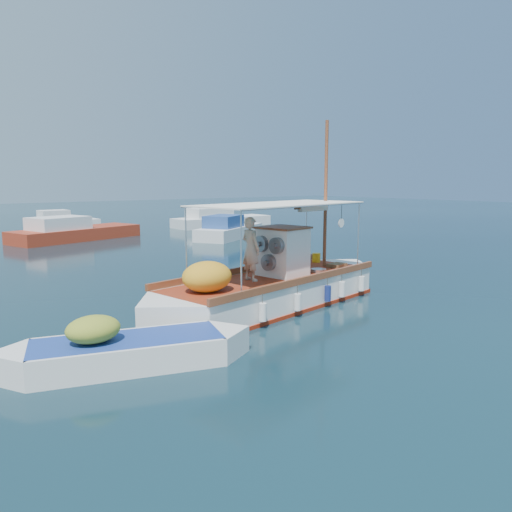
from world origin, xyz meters
TOP-DOWN VIEW (x-y plane):
  - ground at (0.00, 0.00)m, footprint 160.00×160.00m
  - fishing_caique at (-0.58, 0.20)m, footprint 9.91×3.87m
  - dinghy at (-6.26, -1.85)m, footprint 5.21×2.64m
  - bg_boat_n at (0.15, 21.53)m, footprint 8.90×5.07m
  - bg_boat_ne at (8.94, 16.29)m, footprint 6.79×5.23m
  - bg_boat_e at (13.30, 23.93)m, footprint 8.86×2.91m
  - bg_boat_far_n at (1.66, 28.83)m, footprint 5.25×2.19m

SIDE VIEW (x-z plane):
  - ground at x=0.00m, z-range 0.00..0.00m
  - dinghy at x=-6.26m, z-range -0.39..0.95m
  - bg_boat_n at x=0.15m, z-range -0.41..1.39m
  - bg_boat_ne at x=8.94m, z-range -0.41..1.39m
  - bg_boat_e at x=13.30m, z-range -0.41..1.39m
  - bg_boat_far_n at x=1.66m, z-range -0.41..1.39m
  - fishing_caique at x=-0.58m, z-range -2.52..3.61m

